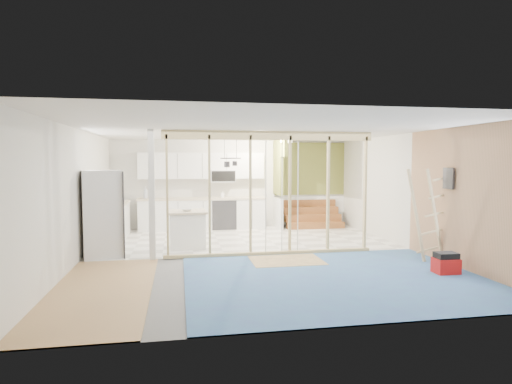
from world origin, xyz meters
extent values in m
cube|color=slate|center=(0.00, 0.00, 0.00)|extent=(7.00, 8.00, 0.01)
cube|color=silver|center=(0.00, 0.00, 2.60)|extent=(7.00, 8.00, 0.01)
cube|color=silver|center=(0.00, 4.00, 1.30)|extent=(7.00, 0.01, 2.60)
cube|color=silver|center=(0.00, -4.00, 1.30)|extent=(7.00, 0.01, 2.60)
cube|color=silver|center=(-3.50, 0.00, 1.30)|extent=(0.01, 8.00, 2.60)
cube|color=silver|center=(3.50, 0.00, 1.30)|extent=(0.01, 8.00, 2.60)
cube|color=white|center=(0.00, 2.00, 0.01)|extent=(7.00, 4.00, 0.02)
cube|color=#3F579B|center=(1.00, -2.00, 0.01)|extent=(5.00, 4.00, 0.02)
cube|color=tan|center=(-2.75, -2.00, 0.01)|extent=(1.50, 4.00, 0.02)
cube|color=tan|center=(0.50, -0.60, 0.02)|extent=(1.40, 1.00, 0.01)
cube|color=tan|center=(0.30, 0.00, 2.50)|extent=(4.40, 0.09, 0.18)
cube|color=tan|center=(0.30, 0.00, 0.05)|extent=(4.40, 0.09, 0.06)
cube|color=silver|center=(-2.10, 0.00, 1.30)|extent=(0.12, 0.14, 2.60)
cube|color=tan|center=(-1.80, 0.00, 1.30)|extent=(0.04, 0.09, 2.40)
cube|color=tan|center=(-0.96, 0.00, 1.30)|extent=(0.04, 0.09, 2.40)
cube|color=tan|center=(-0.12, 0.00, 1.30)|extent=(0.04, 0.09, 2.40)
cube|color=tan|center=(0.72, 0.00, 1.30)|extent=(0.04, 0.09, 2.40)
cube|color=tan|center=(1.56, 0.00, 1.30)|extent=(0.04, 0.09, 2.40)
cube|color=tan|center=(2.40, 0.00, 1.30)|extent=(0.04, 0.09, 2.40)
cylinder|color=silver|center=(0.20, -0.03, 1.22)|extent=(0.02, 0.02, 2.35)
cylinder|color=silver|center=(0.90, 0.02, 1.22)|extent=(0.02, 0.02, 2.35)
cylinder|color=silver|center=(0.55, 0.00, 1.22)|extent=(0.02, 0.02, 2.35)
cube|color=white|center=(-0.90, 3.70, 0.44)|extent=(3.60, 0.60, 0.88)
cube|color=beige|center=(-0.90, 3.70, 0.91)|extent=(3.66, 0.64, 0.05)
cube|color=white|center=(-3.20, 2.60, 0.44)|extent=(0.60, 1.60, 0.88)
cube|color=beige|center=(-3.20, 2.60, 0.91)|extent=(0.64, 1.64, 0.05)
cube|color=white|center=(-0.90, 3.82, 1.85)|extent=(3.60, 0.34, 0.75)
cube|color=silver|center=(-0.30, 3.78, 1.55)|extent=(0.72, 0.38, 0.36)
cube|color=black|center=(-0.30, 3.59, 1.55)|extent=(0.68, 0.02, 0.30)
cube|color=olive|center=(1.30, 3.55, 1.80)|extent=(0.10, 0.90, 1.60)
cube|color=white|center=(1.30, 3.55, 0.45)|extent=(0.10, 0.90, 0.90)
cube|color=olive|center=(1.30, 2.85, 2.35)|extent=(0.10, 0.50, 0.50)
cube|color=olive|center=(2.40, 3.97, 1.75)|extent=(2.20, 0.04, 1.60)
cube|color=white|center=(2.40, 3.97, 0.45)|extent=(2.20, 0.04, 0.90)
cube|color=brown|center=(2.35, 3.20, 0.10)|extent=(1.70, 0.26, 0.20)
cube|color=brown|center=(2.35, 3.46, 0.30)|extent=(1.70, 0.26, 0.20)
cube|color=brown|center=(2.35, 3.72, 0.50)|extent=(1.70, 0.26, 0.20)
cube|color=brown|center=(2.35, 3.98, 0.70)|extent=(1.70, 0.26, 0.20)
torus|color=black|center=(-0.30, 1.90, 2.05)|extent=(0.52, 0.52, 0.02)
cylinder|color=black|center=(-0.45, 1.90, 2.30)|extent=(0.01, 0.01, 0.50)
cylinder|color=black|center=(-0.15, 1.90, 2.30)|extent=(0.01, 0.01, 0.50)
cylinder|color=#37363B|center=(-0.40, 1.80, 1.90)|extent=(0.14, 0.14, 0.14)
cylinder|color=#37363B|center=(-0.18, 2.00, 1.92)|extent=(0.12, 0.12, 0.12)
cube|color=tan|center=(3.48, -2.00, 1.30)|extent=(0.02, 4.00, 2.60)
cube|color=#37363B|center=(3.43, -1.40, 1.65)|extent=(0.04, 0.30, 0.40)
cylinder|color=#FFEABF|center=(1.40, 3.00, 2.54)|extent=(0.32, 0.32, 0.08)
cube|color=silver|center=(-3.12, 0.45, 0.89)|extent=(0.93, 0.91, 1.79)
cube|color=#37363B|center=(-2.74, 0.45, 0.89)|extent=(0.19, 0.70, 1.75)
cube|color=white|center=(-1.40, 1.10, 0.40)|extent=(0.82, 0.82, 0.79)
cube|color=beige|center=(-1.40, 1.10, 0.83)|extent=(0.92, 0.92, 0.05)
imported|color=white|center=(-1.40, 0.97, 0.88)|extent=(0.26, 0.26, 0.06)
imported|color=silver|center=(-2.50, 3.77, 1.10)|extent=(0.14, 0.15, 0.34)
imported|color=white|center=(-0.32, 3.73, 1.02)|extent=(0.09, 0.10, 0.18)
cube|color=#AF1110|center=(3.00, -2.03, 0.14)|extent=(0.41, 0.32, 0.28)
cube|color=black|center=(3.00, -2.03, 0.33)|extent=(0.37, 0.27, 0.10)
cube|color=tan|center=(2.93, -1.17, 0.92)|extent=(0.43, 0.05, 1.81)
cube|color=tan|center=(3.32, -1.17, 0.92)|extent=(0.43, 0.05, 1.81)
cube|color=tan|center=(3.18, -1.17, 0.25)|extent=(0.44, 0.05, 0.12)
cube|color=tan|center=(3.25, -1.17, 0.60)|extent=(0.44, 0.05, 0.12)
cube|color=tan|center=(3.32, -1.17, 0.95)|extent=(0.44, 0.05, 0.12)
cube|color=tan|center=(3.39, -1.17, 1.30)|extent=(0.44, 0.05, 0.12)
cube|color=tan|center=(3.47, -1.17, 1.64)|extent=(0.44, 0.05, 0.12)
camera|label=1|loc=(-1.57, -8.66, 1.95)|focal=30.00mm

